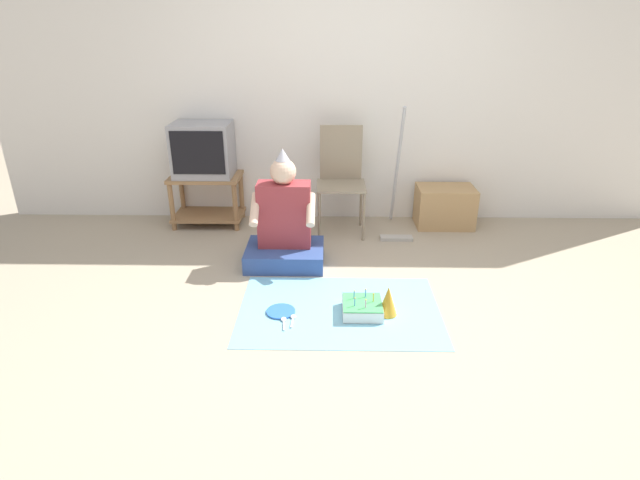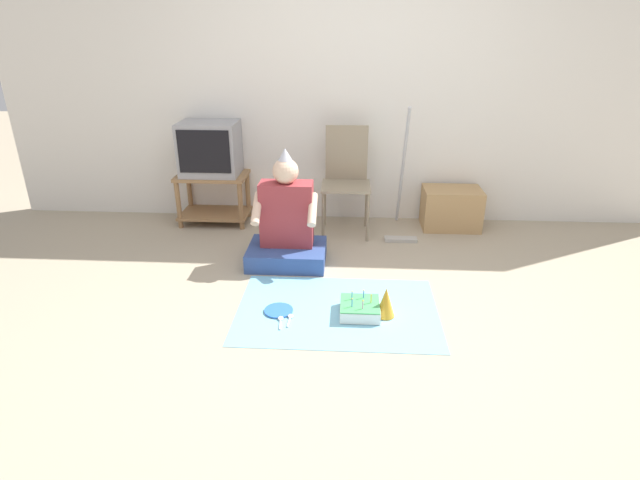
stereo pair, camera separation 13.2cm
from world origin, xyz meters
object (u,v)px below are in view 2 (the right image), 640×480
(party_hat_blue, at_px, (386,302))
(cardboard_box_stack, at_px, (451,208))
(tv, at_px, (210,149))
(birthday_cake, at_px, (360,308))
(dust_mop, at_px, (402,201))
(person_seated, at_px, (287,227))
(folding_chair, at_px, (346,174))
(paper_plate, at_px, (279,310))

(party_hat_blue, bearing_deg, cardboard_box_stack, 66.64)
(tv, bearing_deg, birthday_cake, -49.69)
(dust_mop, distance_m, birthday_cake, 1.42)
(tv, height_order, party_hat_blue, tv)
(tv, height_order, person_seated, tv)
(tv, relative_size, birthday_cake, 2.02)
(folding_chair, distance_m, party_hat_blue, 1.56)
(dust_mop, height_order, person_seated, dust_mop)
(party_hat_blue, bearing_deg, tv, 133.40)
(birthday_cake, bearing_deg, dust_mop, 74.62)
(dust_mop, relative_size, person_seated, 1.26)
(dust_mop, xyz_separation_m, party_hat_blue, (-0.21, -1.35, -0.22))
(tv, height_order, paper_plate, tv)
(tv, relative_size, party_hat_blue, 2.59)
(person_seated, distance_m, birthday_cake, 0.98)
(dust_mop, height_order, party_hat_blue, dust_mop)
(cardboard_box_stack, distance_m, dust_mop, 0.55)
(tv, bearing_deg, dust_mop, -7.97)
(dust_mop, relative_size, party_hat_blue, 5.74)
(cardboard_box_stack, bearing_deg, paper_plate, -131.12)
(tv, distance_m, paper_plate, 1.91)
(cardboard_box_stack, bearing_deg, dust_mop, -153.95)
(tv, bearing_deg, cardboard_box_stack, -0.17)
(person_seated, bearing_deg, birthday_cake, -53.73)
(paper_plate, bearing_deg, dust_mop, 56.23)
(party_hat_blue, bearing_deg, paper_plate, 179.10)
(dust_mop, bearing_deg, birthday_cake, -105.38)
(cardboard_box_stack, distance_m, person_seated, 1.63)
(tv, relative_size, dust_mop, 0.45)
(cardboard_box_stack, distance_m, paper_plate, 2.10)
(cardboard_box_stack, bearing_deg, party_hat_blue, -113.36)
(person_seated, xyz_separation_m, birthday_cake, (0.56, -0.76, -0.24))
(folding_chair, distance_m, dust_mop, 0.54)
(party_hat_blue, xyz_separation_m, paper_plate, (-0.69, 0.01, -0.09))
(tv, xyz_separation_m, cardboard_box_stack, (2.19, -0.01, -0.52))
(folding_chair, relative_size, paper_plate, 4.93)
(birthday_cake, xyz_separation_m, party_hat_blue, (0.16, -0.01, 0.06))
(birthday_cake, height_order, party_hat_blue, party_hat_blue)
(person_seated, bearing_deg, party_hat_blue, -46.92)
(person_seated, bearing_deg, paper_plate, -87.55)
(tv, distance_m, birthday_cake, 2.18)
(person_seated, height_order, paper_plate, person_seated)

